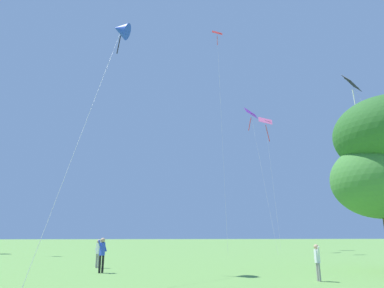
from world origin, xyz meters
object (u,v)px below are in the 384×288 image
at_px(kite_pink_low, 266,126).
at_px(kite_red_high, 218,43).
at_px(kite_black_large, 354,91).
at_px(person_child_small, 317,259).
at_px(kite_blue_delta, 121,30).
at_px(person_in_blue_jacket, 98,251).
at_px(kite_purple_streamer, 251,118).
at_px(person_far_back, 102,252).

height_order(kite_pink_low, kite_red_high, kite_red_high).
relative_size(kite_black_large, person_child_small, 11.14).
distance_m(kite_blue_delta, person_in_blue_jacket, 13.33).
bearing_deg(kite_purple_streamer, person_far_back, -126.03).
relative_size(kite_purple_streamer, person_far_back, 10.82).
relative_size(person_far_back, person_in_blue_jacket, 1.07).
height_order(kite_purple_streamer, person_child_small, kite_purple_streamer).
bearing_deg(person_child_small, kite_purple_streamer, 75.94).
xyz_separation_m(kite_black_large, kite_purple_streamer, (-4.70, 14.05, 2.23)).
relative_size(kite_pink_low, person_in_blue_jacket, 12.17).
relative_size(kite_blue_delta, kite_pink_low, 0.78).
height_order(person_far_back, person_in_blue_jacket, person_far_back).
relative_size(kite_black_large, kite_blue_delta, 1.07).
bearing_deg(person_far_back, kite_pink_low, 53.70).
distance_m(kite_purple_streamer, person_far_back, 30.29).
distance_m(kite_purple_streamer, person_in_blue_jacket, 28.73).
bearing_deg(kite_purple_streamer, person_child_small, -104.06).
distance_m(kite_pink_low, person_child_small, 36.63).
bearing_deg(kite_blue_delta, person_in_blue_jacket, 108.30).
bearing_deg(kite_red_high, kite_purple_streamer, 23.72).
bearing_deg(person_child_small, kite_blue_delta, 148.65).
bearing_deg(kite_black_large, person_far_back, -160.62).
bearing_deg(kite_red_high, person_far_back, -119.30).
xyz_separation_m(kite_red_high, person_child_small, (-1.76, -23.59, -24.57)).
xyz_separation_m(person_far_back, person_child_small, (8.93, -4.53, -0.14)).
relative_size(kite_black_large, person_far_back, 9.54).
bearing_deg(kite_red_high, person_in_blue_jacket, -124.50).
bearing_deg(person_child_small, kite_pink_low, 71.26).
height_order(person_child_small, person_in_blue_jacket, person_in_blue_jacket).
bearing_deg(person_child_small, kite_red_high, 85.73).
distance_m(person_child_small, person_in_blue_jacket, 11.93).
distance_m(kite_red_high, person_far_back, 32.78).
relative_size(kite_blue_delta, kite_red_high, 0.53).
height_order(kite_pink_low, kite_purple_streamer, kite_pink_low).
bearing_deg(person_in_blue_jacket, kite_red_high, 55.50).
height_order(person_far_back, person_child_small, person_far_back).
bearing_deg(person_far_back, kite_red_high, 60.70).
xyz_separation_m(kite_blue_delta, person_in_blue_jacket, (-0.65, 1.96, -13.17)).
bearing_deg(person_far_back, kite_purple_streamer, 53.97).
bearing_deg(person_child_small, kite_black_large, 46.18).
bearing_deg(kite_red_high, kite_pink_low, 40.33).
bearing_deg(kite_blue_delta, person_far_back, -100.50).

